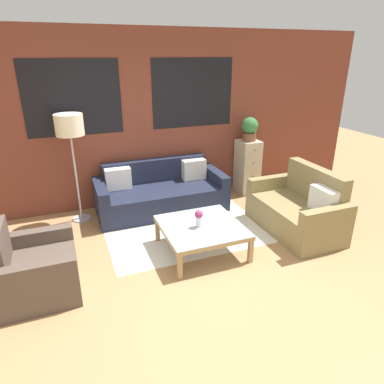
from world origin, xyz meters
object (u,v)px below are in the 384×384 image
(couch_dark, at_px, (161,194))
(floor_lamp, at_px, (70,129))
(potted_plant, at_px, (250,128))
(drawer_cabinet, at_px, (247,166))
(flower_vase, at_px, (199,217))
(settee_vintage, at_px, (298,210))
(armchair_corner, at_px, (34,270))
(coffee_table, at_px, (202,229))

(couch_dark, relative_size, floor_lamp, 1.27)
(potted_plant, bearing_deg, couch_dark, -173.26)
(drawer_cabinet, height_order, flower_vase, drawer_cabinet)
(settee_vintage, xyz_separation_m, armchair_corner, (-3.51, -0.16, -0.03))
(couch_dark, relative_size, armchair_corner, 2.40)
(couch_dark, height_order, coffee_table, couch_dark)
(drawer_cabinet, distance_m, potted_plant, 0.70)
(floor_lamp, bearing_deg, flower_vase, -49.15)
(drawer_cabinet, bearing_deg, floor_lamp, -177.89)
(settee_vintage, height_order, armchair_corner, settee_vintage)
(settee_vintage, bearing_deg, potted_plant, 87.46)
(armchair_corner, xyz_separation_m, coffee_table, (1.98, 0.13, 0.05))
(armchair_corner, distance_m, potted_plant, 4.10)
(floor_lamp, bearing_deg, couch_dark, -4.20)
(armchair_corner, relative_size, potted_plant, 2.10)
(drawer_cabinet, bearing_deg, couch_dark, -173.27)
(settee_vintage, bearing_deg, flower_vase, -178.11)
(drawer_cabinet, xyz_separation_m, potted_plant, (0.00, 0.00, 0.70))
(armchair_corner, bearing_deg, couch_dark, 40.10)
(floor_lamp, relative_size, potted_plant, 3.96)
(armchair_corner, distance_m, floor_lamp, 2.10)
(coffee_table, distance_m, floor_lamp, 2.34)
(couch_dark, relative_size, flower_vase, 9.11)
(armchair_corner, height_order, coffee_table, armchair_corner)
(couch_dark, bearing_deg, armchair_corner, -139.90)
(drawer_cabinet, relative_size, flower_vase, 4.25)
(flower_vase, bearing_deg, settee_vintage, 1.89)
(coffee_table, height_order, drawer_cabinet, drawer_cabinet)
(floor_lamp, bearing_deg, settee_vintage, -27.25)
(couch_dark, bearing_deg, drawer_cabinet, 6.73)
(floor_lamp, distance_m, drawer_cabinet, 3.14)
(settee_vintage, relative_size, potted_plant, 3.44)
(armchair_corner, height_order, drawer_cabinet, drawer_cabinet)
(armchair_corner, xyz_separation_m, potted_plant, (3.58, 1.77, 0.91))
(armchair_corner, relative_size, flower_vase, 3.80)
(settee_vintage, distance_m, armchair_corner, 3.51)
(armchair_corner, bearing_deg, flower_vase, 3.05)
(settee_vintage, relative_size, armchair_corner, 1.64)
(settee_vintage, xyz_separation_m, coffee_table, (-1.53, -0.03, 0.01))
(settee_vintage, distance_m, floor_lamp, 3.47)
(floor_lamp, distance_m, potted_plant, 3.00)
(settee_vintage, height_order, potted_plant, potted_plant)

